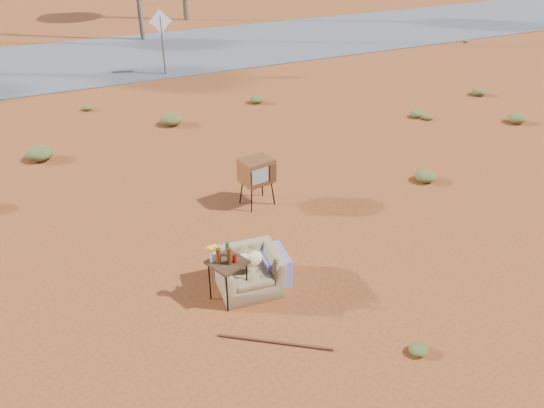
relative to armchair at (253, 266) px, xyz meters
name	(u,v)px	position (x,y,z in m)	size (l,w,h in m)	color
ground	(273,284)	(0.30, -0.08, -0.40)	(140.00, 140.00, 0.00)	brown
highway	(107,59)	(0.30, 14.92, -0.38)	(140.00, 7.00, 0.04)	#565659
armchair	(253,266)	(0.00, 0.00, 0.00)	(1.22, 0.75, 0.86)	olive
tv_unit	(257,171)	(1.10, 2.37, 0.33)	(0.68, 0.58, 0.99)	black
side_table	(224,260)	(-0.50, -0.11, 0.34)	(0.64, 0.64, 1.00)	#3D2816
rusty_bar	(275,342)	(-0.23, -1.28, -0.38)	(0.04, 0.04, 1.62)	#532B16
road_sign	(161,31)	(1.80, 11.92, 1.10)	(0.78, 0.06, 2.19)	brown
scrub_patch	(153,173)	(-0.52, 4.33, -0.26)	(17.49, 8.07, 0.33)	#505625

